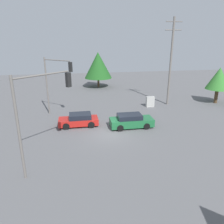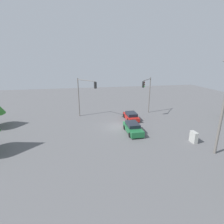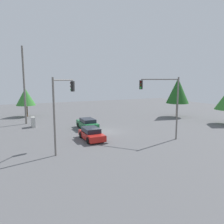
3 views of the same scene
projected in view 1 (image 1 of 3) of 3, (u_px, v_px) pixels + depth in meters
name	position (u px, v px, depth m)	size (l,w,h in m)	color
ground_plane	(110.00, 134.00, 21.47)	(80.00, 80.00, 0.00)	#5B5B5E
sedan_green	(131.00, 121.00, 22.91)	(4.50, 1.94, 1.44)	#1E6638
sedan_red	(79.00, 120.00, 23.32)	(4.17, 1.94, 1.34)	red
traffic_signal_main	(39.00, 105.00, 14.43)	(3.49, 3.08, 6.94)	slate
traffic_signal_cross	(55.00, 77.00, 25.08)	(3.25, 2.80, 6.86)	slate
utility_pole_tall	(171.00, 61.00, 29.16)	(2.20, 0.28, 11.53)	slate
electrical_cabinet	(150.00, 102.00, 29.76)	(1.09, 0.50, 1.43)	#B2B2AD
tree_corner	(219.00, 79.00, 30.62)	(3.40, 3.40, 5.12)	#4C3823
tree_behind	(98.00, 65.00, 40.59)	(5.11, 5.11, 6.53)	#4C3823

